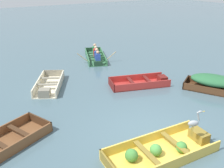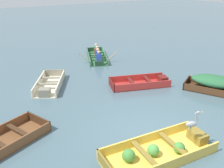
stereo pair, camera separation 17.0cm
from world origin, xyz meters
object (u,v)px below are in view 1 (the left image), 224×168
skiff_red_mid_moored (142,83)px  skiff_wooden_brown_outer_moored (5,142)px  rowboat_green_with_crew (96,56)px  dinghy_yellow_foreground (163,150)px  skiff_dark_varnish_near_moored (214,82)px  skiff_cream_far_moored (49,85)px  heron_on_dinghy (194,123)px

skiff_red_mid_moored → skiff_wooden_brown_outer_moored: size_ratio=1.07×
skiff_wooden_brown_outer_moored → rowboat_green_with_crew: 8.74m
dinghy_yellow_foreground → skiff_dark_varnish_near_moored: size_ratio=1.26×
skiff_cream_far_moored → heron_on_dinghy: 6.81m
skiff_dark_varnish_near_moored → rowboat_green_with_crew: bearing=109.3°
dinghy_yellow_foreground → heron_on_dinghy: (0.92, -0.20, 0.73)m
skiff_dark_varnish_near_moored → dinghy_yellow_foreground: bearing=-156.8°
skiff_dark_varnish_near_moored → rowboat_green_with_crew: size_ratio=0.82×
dinghy_yellow_foreground → skiff_dark_varnish_near_moored: 5.36m
dinghy_yellow_foreground → skiff_cream_far_moored: 6.34m
skiff_cream_far_moored → skiff_wooden_brown_outer_moored: (-2.50, -3.43, -0.02)m
heron_on_dinghy → skiff_wooden_brown_outer_moored: bearing=147.4°
skiff_wooden_brown_outer_moored → rowboat_green_with_crew: bearing=43.7°
rowboat_green_with_crew → skiff_red_mid_moored: bearing=-90.1°
dinghy_yellow_foreground → skiff_red_mid_moored: dinghy_yellow_foreground is taller
skiff_dark_varnish_near_moored → skiff_wooden_brown_outer_moored: bearing=175.6°
skiff_wooden_brown_outer_moored → heron_on_dinghy: (4.66, -2.98, 0.75)m
rowboat_green_with_crew → dinghy_yellow_foreground: bearing=-106.3°
skiff_red_mid_moored → skiff_cream_far_moored: skiff_cream_far_moored is taller
skiff_cream_far_moored → rowboat_green_with_crew: size_ratio=0.83×
skiff_dark_varnish_near_moored → heron_on_dinghy: bearing=-149.9°
skiff_cream_far_moored → skiff_wooden_brown_outer_moored: size_ratio=1.00×
heron_on_dinghy → skiff_red_mid_moored: bearing=69.7°
dinghy_yellow_foreground → skiff_cream_far_moored: size_ratio=1.23×
dinghy_yellow_foreground → rowboat_green_with_crew: bearing=73.7°
skiff_dark_varnish_near_moored → skiff_red_mid_moored: bearing=137.5°
skiff_dark_varnish_near_moored → heron_on_dinghy: size_ratio=3.16×
skiff_red_mid_moored → heron_on_dinghy: 4.82m
skiff_red_mid_moored → skiff_wooden_brown_outer_moored: (-6.31, -1.49, -0.00)m
skiff_dark_varnish_near_moored → heron_on_dinghy: 4.65m
skiff_cream_far_moored → skiff_wooden_brown_outer_moored: bearing=-126.0°
skiff_cream_far_moored → rowboat_green_with_crew: (3.82, 2.60, 0.09)m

